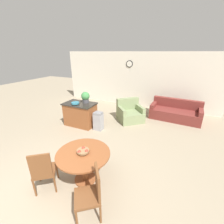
# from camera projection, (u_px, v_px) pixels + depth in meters

# --- Properties ---
(ground_plane) EXTENTS (24.00, 24.00, 0.00)m
(ground_plane) POSITION_uv_depth(u_px,v_px,m) (47.00, 198.00, 2.96)
(ground_plane) COLOR gray
(wall_back) EXTENTS (8.00, 0.09, 2.70)m
(wall_back) POSITION_uv_depth(u_px,v_px,m) (136.00, 80.00, 7.60)
(wall_back) COLOR silver
(wall_back) RESTS_ON ground_plane
(dining_table) EXTENTS (1.13, 1.13, 0.73)m
(dining_table) POSITION_uv_depth(u_px,v_px,m) (84.00, 159.00, 3.17)
(dining_table) COLOR brown
(dining_table) RESTS_ON ground_plane
(dining_chair_near_left) EXTENTS (0.59, 0.59, 0.96)m
(dining_chair_near_left) POSITION_uv_depth(u_px,v_px,m) (43.00, 170.00, 2.95)
(dining_chair_near_left) COLOR brown
(dining_chair_near_left) RESTS_ON ground_plane
(dining_chair_near_right) EXTENTS (0.59, 0.59, 0.96)m
(dining_chair_near_right) POSITION_uv_depth(u_px,v_px,m) (92.00, 192.00, 2.49)
(dining_chair_near_right) COLOR brown
(dining_chair_near_right) RESTS_ON ground_plane
(fruit_bowl) EXTENTS (0.26, 0.26, 0.10)m
(fruit_bowl) POSITION_uv_depth(u_px,v_px,m) (83.00, 151.00, 3.09)
(fruit_bowl) COLOR olive
(fruit_bowl) RESTS_ON dining_table
(kitchen_island) EXTENTS (1.18, 0.74, 0.88)m
(kitchen_island) POSITION_uv_depth(u_px,v_px,m) (80.00, 114.00, 5.78)
(kitchen_island) COLOR brown
(kitchen_island) RESTS_ON ground_plane
(teal_bowl) EXTENTS (0.28, 0.28, 0.08)m
(teal_bowl) POSITION_uv_depth(u_px,v_px,m) (75.00, 103.00, 5.47)
(teal_bowl) COLOR teal
(teal_bowl) RESTS_ON kitchen_island
(potted_plant) EXTENTS (0.32, 0.32, 0.41)m
(potted_plant) POSITION_uv_depth(u_px,v_px,m) (85.00, 97.00, 5.62)
(potted_plant) COLOR #4C4C51
(potted_plant) RESTS_ON kitchen_island
(trash_bin) EXTENTS (0.31, 0.27, 0.68)m
(trash_bin) POSITION_uv_depth(u_px,v_px,m) (98.00, 121.00, 5.44)
(trash_bin) COLOR #9E9EA3
(trash_bin) RESTS_ON ground_plane
(couch) EXTENTS (2.04, 1.03, 0.81)m
(couch) POSITION_uv_depth(u_px,v_px,m) (175.00, 113.00, 6.34)
(couch) COLOR maroon
(couch) RESTS_ON ground_plane
(armchair) EXTENTS (1.29, 1.28, 0.88)m
(armchair) POSITION_uv_depth(u_px,v_px,m) (130.00, 114.00, 6.21)
(armchair) COLOR gray
(armchair) RESTS_ON ground_plane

